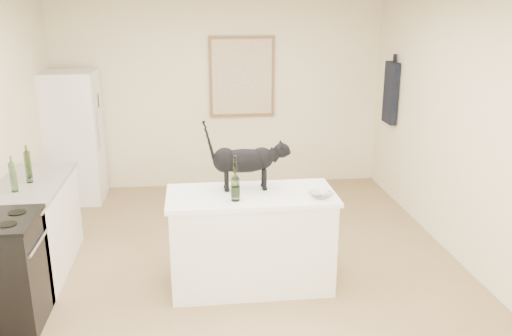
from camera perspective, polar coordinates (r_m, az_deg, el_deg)
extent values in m
plane|color=#92794E|center=(5.28, -1.85, -11.26)|extent=(5.50, 5.50, 0.00)
plane|color=beige|center=(7.49, -3.82, 7.79)|extent=(4.50, 0.00, 4.50)
plane|color=beige|center=(2.27, 4.22, -15.15)|extent=(4.50, 0.00, 4.50)
plane|color=beige|center=(5.47, 22.25, 3.04)|extent=(0.00, 5.50, 5.50)
cube|color=white|center=(4.92, -0.51, -7.89)|extent=(1.44, 0.67, 0.86)
cube|color=white|center=(4.75, -0.53, -2.97)|extent=(1.50, 0.70, 0.04)
cube|color=white|center=(5.58, -22.70, -6.19)|extent=(0.60, 1.40, 0.86)
cube|color=gray|center=(5.42, -23.24, -1.81)|extent=(0.62, 1.44, 0.04)
cube|color=black|center=(4.79, -25.52, -10.17)|extent=(0.60, 0.60, 0.90)
cube|color=white|center=(7.34, -18.97, 3.12)|extent=(0.68, 0.68, 1.70)
cube|color=brown|center=(7.45, -1.51, 9.71)|extent=(0.90, 0.03, 1.10)
cube|color=beige|center=(7.43, -1.50, 9.69)|extent=(0.82, 0.00, 1.02)
cube|color=black|center=(7.25, 14.21, 7.79)|extent=(0.08, 0.34, 0.80)
cylinder|color=#294F1F|center=(4.52, -2.23, -1.42)|extent=(0.10, 0.10, 0.35)
imported|color=white|center=(4.67, 6.95, -2.87)|extent=(0.27, 0.27, 0.05)
cube|color=white|center=(7.31, -16.46, 6.99)|extent=(0.04, 0.14, 0.19)
cylinder|color=#26531C|center=(5.21, -24.53, -0.90)|extent=(0.06, 0.06, 0.27)
cylinder|color=brown|center=(5.57, -23.17, 0.34)|extent=(0.06, 0.06, 0.27)
cylinder|color=#16441A|center=(5.42, -23.19, 0.07)|extent=(0.06, 0.06, 0.30)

